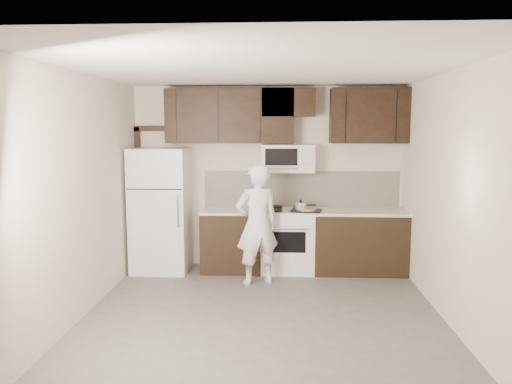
# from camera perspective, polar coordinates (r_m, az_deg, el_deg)

# --- Properties ---
(floor) EXTENTS (4.50, 4.50, 0.00)m
(floor) POSITION_cam_1_polar(r_m,az_deg,el_deg) (5.62, 0.67, -14.53)
(floor) COLOR #53504E
(floor) RESTS_ON ground
(back_wall) EXTENTS (4.00, 0.00, 4.00)m
(back_wall) POSITION_cam_1_polar(r_m,az_deg,el_deg) (7.50, 1.36, 1.69)
(back_wall) COLOR beige
(back_wall) RESTS_ON ground
(ceiling) EXTENTS (4.50, 4.50, 0.00)m
(ceiling) POSITION_cam_1_polar(r_m,az_deg,el_deg) (5.25, 0.72, 13.97)
(ceiling) COLOR white
(ceiling) RESTS_ON back_wall
(counter_run) EXTENTS (2.95, 0.64, 0.91)m
(counter_run) POSITION_cam_1_polar(r_m,az_deg,el_deg) (7.35, 6.00, -5.55)
(counter_run) COLOR black
(counter_run) RESTS_ON floor
(stove) EXTENTS (0.76, 0.66, 0.94)m
(stove) POSITION_cam_1_polar(r_m,az_deg,el_deg) (7.34, 3.63, -5.51)
(stove) COLOR white
(stove) RESTS_ON floor
(backsplash) EXTENTS (2.90, 0.02, 0.54)m
(backsplash) POSITION_cam_1_polar(r_m,az_deg,el_deg) (7.51, 5.17, 0.36)
(backsplash) COLOR silver
(backsplash) RESTS_ON counter_run
(upper_cabinets) EXTENTS (3.48, 0.35, 0.78)m
(upper_cabinets) POSITION_cam_1_polar(r_m,az_deg,el_deg) (7.29, 3.00, 8.85)
(upper_cabinets) COLOR black
(upper_cabinets) RESTS_ON back_wall
(microwave) EXTENTS (0.76, 0.42, 0.40)m
(microwave) POSITION_cam_1_polar(r_m,az_deg,el_deg) (7.28, 3.69, 3.87)
(microwave) COLOR white
(microwave) RESTS_ON upper_cabinets
(refrigerator) EXTENTS (0.80, 0.76, 1.80)m
(refrigerator) POSITION_cam_1_polar(r_m,az_deg,el_deg) (7.41, -10.80, -2.03)
(refrigerator) COLOR white
(refrigerator) RESTS_ON floor
(door_trim) EXTENTS (0.50, 0.08, 2.12)m
(door_trim) POSITION_cam_1_polar(r_m,az_deg,el_deg) (7.76, -12.96, 0.94)
(door_trim) COLOR black
(door_trim) RESTS_ON floor
(saucepan) EXTENTS (0.31, 0.18, 0.17)m
(saucepan) POSITION_cam_1_polar(r_m,az_deg,el_deg) (7.09, 5.15, -1.68)
(saucepan) COLOR silver
(saucepan) RESTS_ON stove
(baking_tray) EXTENTS (0.47, 0.38, 0.02)m
(baking_tray) POSITION_cam_1_polar(r_m,az_deg,el_deg) (7.13, 5.74, -2.13)
(baking_tray) COLOR black
(baking_tray) RESTS_ON counter_run
(pizza) EXTENTS (0.33, 0.33, 0.02)m
(pizza) POSITION_cam_1_polar(r_m,az_deg,el_deg) (7.12, 5.74, -1.97)
(pizza) COLOR tan
(pizza) RESTS_ON baking_tray
(person) EXTENTS (0.70, 0.59, 1.62)m
(person) POSITION_cam_1_polar(r_m,az_deg,el_deg) (6.67, 0.13, -3.73)
(person) COLOR white
(person) RESTS_ON floor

